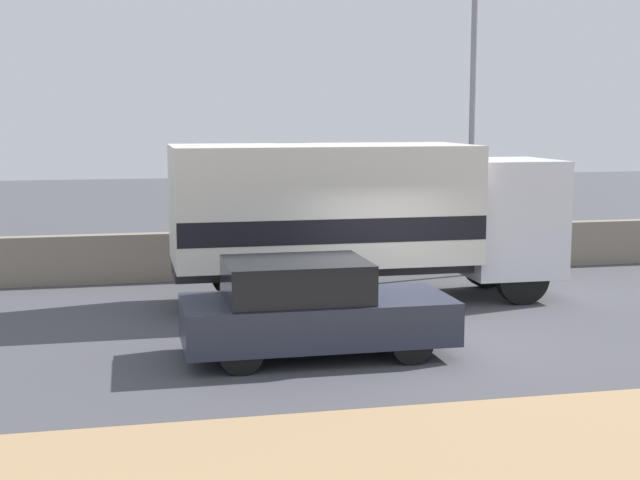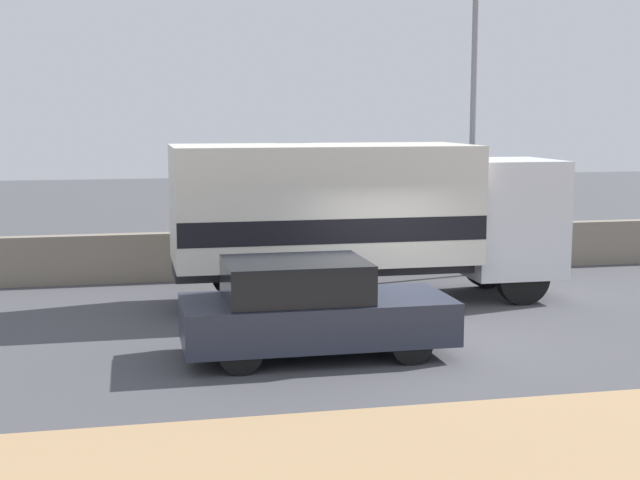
# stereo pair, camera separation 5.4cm
# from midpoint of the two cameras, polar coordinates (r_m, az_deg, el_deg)

# --- Properties ---
(ground_plane) EXTENTS (80.00, 80.00, 0.00)m
(ground_plane) POSITION_cam_midpoint_polar(r_m,az_deg,el_deg) (15.43, 5.62, -6.28)
(ground_plane) COLOR #47474C
(stone_wall_backdrop) EXTENTS (60.00, 0.35, 1.11)m
(stone_wall_backdrop) POSITION_cam_midpoint_polar(r_m,az_deg,el_deg) (21.31, 0.43, -0.73)
(stone_wall_backdrop) COLOR gray
(stone_wall_backdrop) RESTS_ON ground_plane
(street_lamp) EXTENTS (0.56, 0.28, 7.27)m
(street_lamp) POSITION_cam_midpoint_polar(r_m,az_deg,el_deg) (21.26, 9.67, 8.97)
(street_lamp) COLOR slate
(street_lamp) RESTS_ON ground_plane
(box_truck) EXTENTS (7.89, 2.60, 3.21)m
(box_truck) POSITION_cam_midpoint_polar(r_m,az_deg,el_deg) (18.00, 2.30, 1.75)
(box_truck) COLOR silver
(box_truck) RESTS_ON ground_plane
(car_hatchback) EXTENTS (4.25, 1.82, 1.55)m
(car_hatchback) POSITION_cam_midpoint_polar(r_m,az_deg,el_deg) (14.10, -0.69, -4.41)
(car_hatchback) COLOR #282D3D
(car_hatchback) RESTS_ON ground_plane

